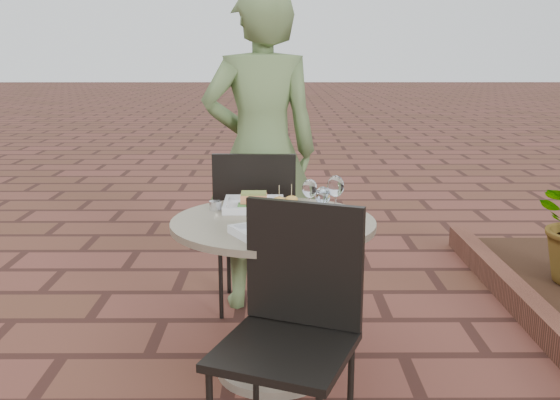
{
  "coord_description": "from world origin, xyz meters",
  "views": [
    {
      "loc": [
        0.22,
        -2.8,
        1.44
      ],
      "look_at": [
        0.23,
        -0.15,
        0.82
      ],
      "focal_mm": 40.0,
      "sensor_mm": 36.0,
      "label": 1
    }
  ],
  "objects_px": {
    "chair_near": "(293,313)",
    "plate_tuna": "(274,232)",
    "diner": "(261,152)",
    "plate_salmon": "(254,204)",
    "plate_sliders": "(285,210)",
    "cafe_table": "(273,273)",
    "chair_far": "(256,219)"
  },
  "relations": [
    {
      "from": "cafe_table",
      "to": "chair_near",
      "type": "bearing_deg",
      "value": -82.83
    },
    {
      "from": "cafe_table",
      "to": "diner",
      "type": "distance_m",
      "value": 0.93
    },
    {
      "from": "chair_near",
      "to": "plate_salmon",
      "type": "relative_size",
      "value": 3.27
    },
    {
      "from": "plate_salmon",
      "to": "plate_sliders",
      "type": "height_order",
      "value": "plate_sliders"
    },
    {
      "from": "chair_far",
      "to": "plate_tuna",
      "type": "xyz_separation_m",
      "value": [
        0.11,
        -0.94,
        0.2
      ]
    },
    {
      "from": "chair_near",
      "to": "plate_salmon",
      "type": "distance_m",
      "value": 0.85
    },
    {
      "from": "diner",
      "to": "plate_salmon",
      "type": "bearing_deg",
      "value": 78.37
    },
    {
      "from": "cafe_table",
      "to": "diner",
      "type": "bearing_deg",
      "value": 94.96
    },
    {
      "from": "plate_salmon",
      "to": "plate_sliders",
      "type": "xyz_separation_m",
      "value": [
        0.15,
        -0.15,
        0.01
      ]
    },
    {
      "from": "diner",
      "to": "plate_salmon",
      "type": "relative_size",
      "value": 6.34
    },
    {
      "from": "plate_tuna",
      "to": "cafe_table",
      "type": "bearing_deg",
      "value": 91.53
    },
    {
      "from": "chair_far",
      "to": "chair_near",
      "type": "xyz_separation_m",
      "value": [
        0.18,
        -1.29,
        0.0
      ]
    },
    {
      "from": "cafe_table",
      "to": "plate_salmon",
      "type": "xyz_separation_m",
      "value": [
        -0.09,
        0.22,
        0.27
      ]
    },
    {
      "from": "chair_far",
      "to": "diner",
      "type": "bearing_deg",
      "value": -100.06
    },
    {
      "from": "chair_near",
      "to": "diner",
      "type": "relative_size",
      "value": 0.52
    },
    {
      "from": "plate_tuna",
      "to": "plate_sliders",
      "type": "bearing_deg",
      "value": 81.47
    },
    {
      "from": "chair_far",
      "to": "plate_salmon",
      "type": "bearing_deg",
      "value": 93.09
    },
    {
      "from": "cafe_table",
      "to": "plate_salmon",
      "type": "bearing_deg",
      "value": 113.2
    },
    {
      "from": "cafe_table",
      "to": "plate_sliders",
      "type": "distance_m",
      "value": 0.29
    },
    {
      "from": "plate_sliders",
      "to": "plate_tuna",
      "type": "xyz_separation_m",
      "value": [
        -0.05,
        -0.32,
        -0.01
      ]
    },
    {
      "from": "cafe_table",
      "to": "chair_far",
      "type": "bearing_deg",
      "value": 98.34
    },
    {
      "from": "diner",
      "to": "plate_sliders",
      "type": "distance_m",
      "value": 0.79
    },
    {
      "from": "chair_near",
      "to": "plate_tuna",
      "type": "relative_size",
      "value": 2.41
    },
    {
      "from": "chair_near",
      "to": "chair_far",
      "type": "bearing_deg",
      "value": 119.45
    },
    {
      "from": "cafe_table",
      "to": "chair_near",
      "type": "relative_size",
      "value": 0.97
    },
    {
      "from": "plate_sliders",
      "to": "plate_tuna",
      "type": "distance_m",
      "value": 0.32
    },
    {
      "from": "chair_near",
      "to": "plate_salmon",
      "type": "xyz_separation_m",
      "value": [
        -0.17,
        0.81,
        0.2
      ]
    },
    {
      "from": "chair_near",
      "to": "plate_sliders",
      "type": "distance_m",
      "value": 0.69
    },
    {
      "from": "cafe_table",
      "to": "chair_near",
      "type": "xyz_separation_m",
      "value": [
        0.08,
        -0.6,
        0.07
      ]
    },
    {
      "from": "diner",
      "to": "plate_salmon",
      "type": "xyz_separation_m",
      "value": [
        -0.02,
        -0.61,
        -0.15
      ]
    },
    {
      "from": "chair_near",
      "to": "plate_tuna",
      "type": "height_order",
      "value": "chair_near"
    },
    {
      "from": "plate_salmon",
      "to": "cafe_table",
      "type": "bearing_deg",
      "value": -66.8
    }
  ]
}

